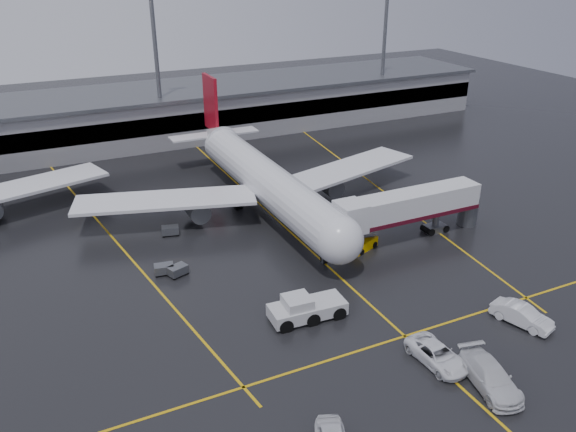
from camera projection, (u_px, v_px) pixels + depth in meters
name	position (u px, v px, depth m)	size (l,w,h in m)	color
ground	(296.00, 237.00, 70.48)	(220.00, 220.00, 0.00)	black
apron_line_centre	(296.00, 237.00, 70.48)	(0.25, 90.00, 0.02)	gold
apron_line_stop	(405.00, 336.00, 52.43)	(60.00, 0.25, 0.02)	gold
apron_line_left	(111.00, 236.00, 70.80)	(0.25, 70.00, 0.02)	gold
apron_line_right	(376.00, 186.00, 85.76)	(0.25, 70.00, 0.02)	gold
terminal	(181.00, 111.00, 108.00)	(122.00, 19.00, 8.60)	gray
light_mast_mid	(157.00, 62.00, 96.95)	(3.00, 1.20, 25.45)	#595B60
light_mast_right	(384.00, 45.00, 114.66)	(3.00, 1.20, 25.45)	#595B60
main_airliner	(263.00, 178.00, 76.69)	(48.80, 45.60, 14.10)	silver
jet_bridge	(410.00, 208.00, 68.60)	(19.90, 3.40, 6.05)	silver
pushback_tractor	(305.00, 309.00, 54.60)	(7.35, 3.47, 2.57)	silver
belt_loader	(363.00, 244.00, 67.46)	(4.17, 2.93, 2.44)	#E7AD03
service_van_a	(437.00, 355.00, 48.73)	(2.73, 5.93, 1.65)	white
service_van_b	(490.00, 377.00, 46.02)	(2.74, 6.74, 1.96)	silver
service_van_c	(522.00, 315.00, 53.82)	(1.96, 5.61, 1.85)	silver
baggage_cart_a	(178.00, 270.00, 61.97)	(2.32, 1.90, 1.12)	#595B60
baggage_cart_b	(164.00, 269.00, 62.24)	(2.19, 1.61, 1.12)	#595B60
baggage_cart_c	(170.00, 230.00, 70.75)	(2.25, 1.73, 1.12)	#595B60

